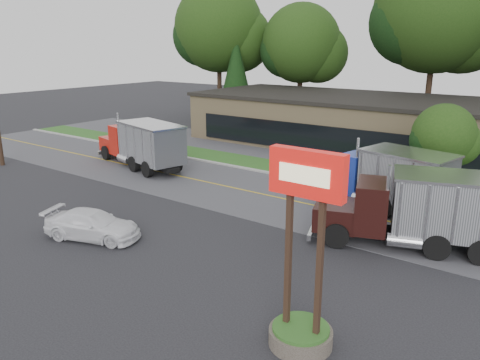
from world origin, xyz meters
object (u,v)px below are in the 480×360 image
object	(u,v)px
bilo_sign	(303,283)
dump_truck_red	(143,143)
dump_truck_blue	(389,178)
dump_truck_maroon	(422,208)
rally_car	(93,225)

from	to	relation	value
bilo_sign	dump_truck_red	xyz separation A→B (m)	(-19.52, 11.79, -0.21)
dump_truck_blue	dump_truck_red	bearing A→B (deg)	16.97
dump_truck_red	dump_truck_blue	bearing A→B (deg)	-161.07
dump_truck_maroon	rally_car	size ratio (longest dim) A/B	1.89
dump_truck_blue	dump_truck_maroon	world-z (taller)	same
bilo_sign	dump_truck_maroon	bearing A→B (deg)	85.14
bilo_sign	rally_car	world-z (taller)	bilo_sign
bilo_sign	rally_car	size ratio (longest dim) A/B	1.32
dump_truck_maroon	bilo_sign	bearing A→B (deg)	66.25
bilo_sign	dump_truck_red	bearing A→B (deg)	148.87
dump_truck_red	rally_car	world-z (taller)	dump_truck_red
rally_car	dump_truck_red	bearing A→B (deg)	17.27
bilo_sign	dump_truck_blue	world-z (taller)	bilo_sign
dump_truck_red	rally_car	xyz separation A→B (m)	(7.86, -10.39, -1.16)
dump_truck_blue	rally_car	world-z (taller)	dump_truck_blue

